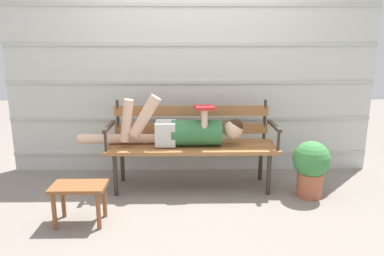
{
  "coord_description": "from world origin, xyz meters",
  "views": [
    {
      "loc": [
        -0.06,
        -3.37,
        1.45
      ],
      "look_at": [
        0.0,
        0.08,
        0.63
      ],
      "focal_mm": 33.1,
      "sensor_mm": 36.0,
      "label": 1
    }
  ],
  "objects_px": {
    "potted_plant": "(311,166)",
    "park_bench": "(192,140)",
    "reclining_person": "(182,130)",
    "footstool": "(79,193)"
  },
  "relations": [
    {
      "from": "park_bench",
      "to": "potted_plant",
      "type": "distance_m",
      "value": 1.2
    },
    {
      "from": "reclining_person",
      "to": "potted_plant",
      "type": "distance_m",
      "value": 1.29
    },
    {
      "from": "park_bench",
      "to": "reclining_person",
      "type": "xyz_separation_m",
      "value": [
        -0.1,
        -0.07,
        0.11
      ]
    },
    {
      "from": "reclining_person",
      "to": "potted_plant",
      "type": "relative_size",
      "value": 3.02
    },
    {
      "from": "park_bench",
      "to": "footstool",
      "type": "relative_size",
      "value": 3.89
    },
    {
      "from": "park_bench",
      "to": "footstool",
      "type": "distance_m",
      "value": 1.26
    },
    {
      "from": "potted_plant",
      "to": "reclining_person",
      "type": "bearing_deg",
      "value": 168.8
    },
    {
      "from": "footstool",
      "to": "potted_plant",
      "type": "relative_size",
      "value": 0.79
    },
    {
      "from": "reclining_person",
      "to": "potted_plant",
      "type": "bearing_deg",
      "value": -11.2
    },
    {
      "from": "potted_plant",
      "to": "park_bench",
      "type": "bearing_deg",
      "value": 164.44
    }
  ]
}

